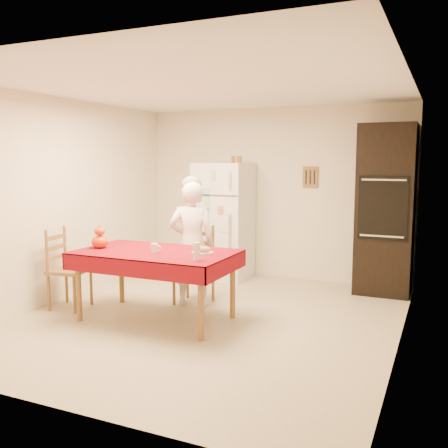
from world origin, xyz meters
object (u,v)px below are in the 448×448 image
Objects in this scene: seated_woman at (192,244)px; wine_glass at (197,251)px; dining_table at (156,257)px; bread_plate at (203,253)px; pumpkin_lower at (100,242)px; oven_cabinet at (385,210)px; refrigerator at (224,221)px; coffee_mug at (154,248)px; chair_left at (65,265)px; chair_far at (196,261)px.

seated_woman is 8.51× the size of wine_glass.
dining_table is 7.08× the size of bread_plate.
pumpkin_lower is at bearing -171.95° from bread_plate.
bread_plate is (1.20, 0.17, -0.06)m from pumpkin_lower.
refrigerator is at bearing -178.82° from oven_cabinet.
refrigerator is at bearing 94.90° from coffee_mug.
oven_cabinet reaches higher than bread_plate.
seated_woman is at bearing 120.39° from wine_glass.
chair_left is (-1.22, -0.05, -0.18)m from dining_table.
coffee_mug is (-0.07, -0.73, 0.06)m from seated_woman.
oven_cabinet is 2.66m from bread_plate.
seated_woman is 0.70m from bread_plate.
dining_table is 8.95× the size of pumpkin_lower.
wine_glass is 0.73× the size of bread_plate.
oven_cabinet is 2.87m from wine_glass.
coffee_mug is at bearing -92.04° from chair_far.
seated_woman is 7.89× the size of pumpkin_lower.
oven_cabinet is 2.32× the size of chair_left.
chair_left is 1.30m from coffee_mug.
dining_table is 0.69m from pumpkin_lower.
dining_table is at bearing 157.67° from wine_glass.
pumpkin_lower is at bearing 179.97° from coffee_mug.
refrigerator is 1.79× the size of chair_left.
dining_table is 1.79× the size of chair_left.
pumpkin_lower is (-0.67, -0.09, 0.14)m from dining_table.
chair_left is 3.96× the size of bread_plate.
pumpkin_lower is (-0.52, -2.22, -0.02)m from refrigerator.
chair_far is 9.50× the size of coffee_mug.
refrigerator reaches higher than coffee_mug.
chair_far reaches higher than coffee_mug.
dining_table is at bearing 61.99° from seated_woman.
oven_cabinet is at bearing 39.01° from pumpkin_lower.
bread_plate reaches higher than dining_table.
wine_glass reaches higher than dining_table.
chair_far reaches higher than bread_plate.
bread_plate is at bearing 108.65° from seated_woman.
refrigerator is 2.14m from dining_table.
wine_glass is at bearing -72.81° from bread_plate.
chair_left is at bearing 176.48° from pumpkin_lower.
seated_woman reaches higher than coffee_mug.
seated_woman reaches higher than bread_plate.
oven_cabinet is at bearing 52.66° from bread_plate.
seated_woman is (0.03, -0.16, 0.24)m from chair_far.
chair_left is 1.52m from seated_woman.
refrigerator is at bearing 100.03° from chair_far.
wine_glass is at bearing -121.51° from oven_cabinet.
coffee_mug is 0.53× the size of pumpkin_lower.
oven_cabinet is 9.17× the size of bread_plate.
dining_table is at bearing -85.98° from refrigerator.
wine_glass is 0.37m from bread_plate.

